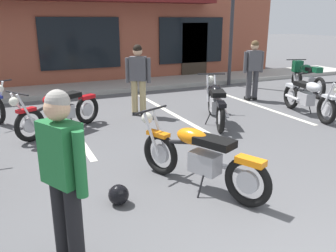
# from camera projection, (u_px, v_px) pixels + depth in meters

# --- Properties ---
(ground_plane) EXTENTS (80.00, 80.00, 0.00)m
(ground_plane) POSITION_uv_depth(u_px,v_px,m) (184.00, 167.00, 5.49)
(ground_plane) COLOR #515154
(sidewalk_kerb) EXTENTS (22.00, 1.80, 0.14)m
(sidewalk_kerb) POSITION_uv_depth(u_px,v_px,m) (89.00, 88.00, 11.40)
(sidewalk_kerb) COLOR #A8A59E
(sidewalk_kerb) RESTS_ON ground_plane
(brick_storefront_building) EXTENTS (15.87, 6.18, 3.64)m
(brick_storefront_building) POSITION_uv_depth(u_px,v_px,m) (67.00, 30.00, 13.95)
(brick_storefront_building) COLOR brown
(brick_storefront_building) RESTS_ON ground_plane
(painted_stall_lines) EXTENTS (7.47, 4.80, 0.01)m
(painted_stall_lines) POSITION_uv_depth(u_px,v_px,m) (122.00, 117.00, 8.28)
(painted_stall_lines) COLOR silver
(painted_stall_lines) RESTS_ON ground_plane
(motorcycle_foreground_classic) EXTENTS (1.16, 1.97, 0.98)m
(motorcycle_foreground_classic) POSITION_uv_depth(u_px,v_px,m) (199.00, 156.00, 4.69)
(motorcycle_foreground_classic) COLOR black
(motorcycle_foreground_classic) RESTS_ON ground_plane
(motorcycle_red_sportbike) EXTENTS (1.88, 1.33, 0.98)m
(motorcycle_red_sportbike) POSITION_uv_depth(u_px,v_px,m) (59.00, 110.00, 7.08)
(motorcycle_red_sportbike) COLOR black
(motorcycle_red_sportbike) RESTS_ON ground_plane
(motorcycle_black_cruiser) EXTENTS (0.99, 2.04, 0.98)m
(motorcycle_black_cruiser) POSITION_uv_depth(u_px,v_px,m) (306.00, 77.00, 10.82)
(motorcycle_black_cruiser) COLOR black
(motorcycle_black_cruiser) RESTS_ON ground_plane
(motorcycle_green_cafe_racer) EXTENTS (1.14, 1.98, 0.98)m
(motorcycle_green_cafe_racer) POSITION_uv_depth(u_px,v_px,m) (216.00, 102.00, 7.75)
(motorcycle_green_cafe_racer) COLOR black
(motorcycle_green_cafe_racer) RESTS_ON ground_plane
(motorcycle_cream_vintage) EXTENTS (0.80, 2.08, 0.98)m
(motorcycle_cream_vintage) POSITION_uv_depth(u_px,v_px,m) (309.00, 97.00, 8.28)
(motorcycle_cream_vintage) COLOR black
(motorcycle_cream_vintage) RESTS_ON ground_plane
(person_in_shorts_foreground) EXTENTS (0.61, 0.33, 1.68)m
(person_in_shorts_foreground) POSITION_uv_depth(u_px,v_px,m) (253.00, 67.00, 9.79)
(person_in_shorts_foreground) COLOR black
(person_in_shorts_foreground) RESTS_ON ground_plane
(person_by_back_row) EXTENTS (0.40, 0.58, 1.68)m
(person_by_back_row) POSITION_uv_depth(u_px,v_px,m) (63.00, 171.00, 3.06)
(person_by_back_row) COLOR black
(person_by_back_row) RESTS_ON ground_plane
(person_near_building) EXTENTS (0.57, 0.40, 1.68)m
(person_near_building) POSITION_uv_depth(u_px,v_px,m) (138.00, 76.00, 8.22)
(person_near_building) COLOR black
(person_near_building) RESTS_ON ground_plane
(helmet_on_pavement) EXTENTS (0.26, 0.26, 0.26)m
(helmet_on_pavement) POSITION_uv_depth(u_px,v_px,m) (119.00, 195.00, 4.36)
(helmet_on_pavement) COLOR black
(helmet_on_pavement) RESTS_ON ground_plane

